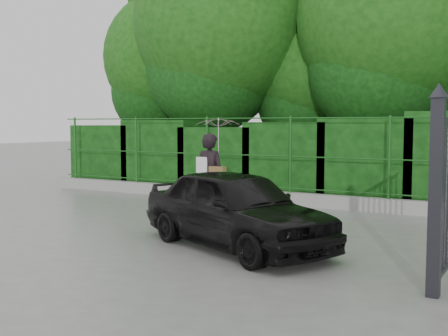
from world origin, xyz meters
The scene contains 8 objects.
ground centered at (0.00, 0.00, 0.00)m, with size 80.00×80.00×0.00m, color gray.
kerb centered at (0.00, 4.50, 0.15)m, with size 14.00×0.25×0.30m, color #9E9E99.
fence centered at (0.22, 4.50, 1.20)m, with size 14.13×0.06×1.80m.
hedge centered at (0.08, 5.50, 0.99)m, with size 14.20×1.20×2.19m.
trees centered at (1.14, 7.74, 4.62)m, with size 17.10×6.15×8.08m.
gate centered at (4.60, -0.72, 1.19)m, with size 0.22×2.33×2.36m.
woman centered at (-0.05, 1.81, 1.32)m, with size 0.91×0.90×2.05m.
car centered at (1.51, -0.14, 0.62)m, with size 1.46×3.62×1.23m, color black.
Camera 1 is at (5.66, -7.64, 1.92)m, focal length 45.00 mm.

